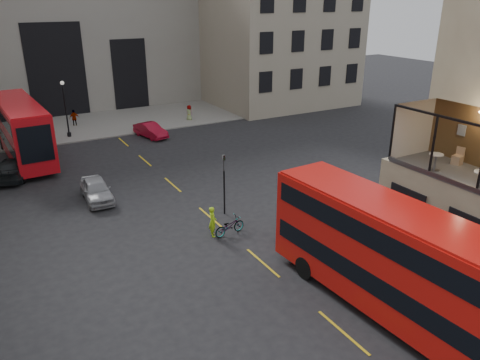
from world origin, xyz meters
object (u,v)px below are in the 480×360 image
car_b (151,130)px  cafe_chair_d (457,159)px  car_a (96,190)px  bicycle (230,226)px  pedestrian_c (74,118)px  cyclist (213,222)px  traffic_light_near (224,177)px  bus_far (21,127)px  cafe_table_far (436,159)px  street_lamp_b (66,113)px  car_c (13,168)px  bus_near (394,256)px  pedestrian_d (189,113)px  pedestrian_b (45,118)px

car_b → cafe_chair_d: 28.66m
car_a → bicycle: 9.99m
bicycle → pedestrian_c: size_ratio=1.11×
bicycle → cyclist: size_ratio=1.11×
traffic_light_near → bus_far: bus_far is taller
car_b → cafe_table_far: bearing=-93.4°
street_lamp_b → bicycle: street_lamp_b is taller
traffic_light_near → bus_far: (-9.30, 17.17, 0.26)m
car_b → cafe_table_far: (4.91, -27.60, 4.49)m
bus_far → bicycle: bearing=-67.1°
bicycle → pedestrian_c: 28.48m
bus_far → car_b: size_ratio=2.97×
car_c → cafe_table_far: cafe_table_far is taller
bus_near → pedestrian_c: size_ratio=6.95×
car_c → cafe_table_far: 28.62m
street_lamp_b → car_c: bearing=-122.3°
bus_near → bicycle: bus_near is taller
cyclist → cafe_chair_d: bearing=-110.0°
car_a → pedestrian_d: (13.81, 16.35, 0.13)m
cafe_chair_d → pedestrian_c: bearing=109.0°
cyclist → pedestrian_c: bearing=18.1°
car_c → cyclist: (8.70, -15.33, 0.14)m
car_b → pedestrian_d: (5.75, 3.99, 0.17)m
bus_near → pedestrian_b: 39.87m
bicycle → cyclist: (-0.90, 0.30, 0.37)m
car_a → pedestrian_b: (-0.05, 21.21, 0.24)m
bicycle → cafe_chair_d: cafe_chair_d is taller
pedestrian_d → bus_near: bearing=142.7°
street_lamp_b → car_c: size_ratio=1.05×
bus_near → cyclist: bearing=109.3°
bicycle → cafe_chair_d: 12.34m
bus_far → car_a: bus_far is taller
cafe_table_far → cyclist: bearing=140.5°
car_a → pedestrian_c: pedestrian_c is taller
bus_near → car_a: bearing=113.6°
car_a → pedestrian_d: 21.40m
pedestrian_c → street_lamp_b: bearing=69.6°
bicycle → street_lamp_b: bearing=1.1°
street_lamp_b → traffic_light_near: bearing=-77.2°
pedestrian_c → pedestrian_d: (11.20, -3.53, -0.03)m
car_b → cyclist: (-3.66, -20.53, 0.20)m
cafe_table_far → pedestrian_b: bearing=109.7°
bus_far → car_c: size_ratio=2.39×
car_c → bicycle: 18.34m
cyclist → pedestrian_b: bearing=23.0°
bicycle → pedestrian_c: bearing=-2.8°
traffic_light_near → car_a: (-6.29, 5.98, -1.71)m
cafe_chair_d → bicycle: bearing=144.3°
bus_far → car_b: 11.31m
car_c → pedestrian_d: (18.10, 9.19, 0.11)m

